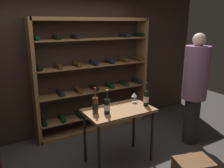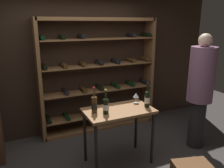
{
  "view_description": "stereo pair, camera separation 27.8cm",
  "coord_description": "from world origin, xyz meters",
  "px_view_note": "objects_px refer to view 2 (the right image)",
  "views": [
    {
      "loc": [
        -1.46,
        -2.42,
        2.08
      ],
      "look_at": [
        0.07,
        0.26,
        1.24
      ],
      "focal_mm": 36.15,
      "sensor_mm": 36.0,
      "label": 1
    },
    {
      "loc": [
        -1.22,
        -2.55,
        2.08
      ],
      "look_at": [
        0.07,
        0.26,
        1.24
      ],
      "focal_mm": 36.15,
      "sensor_mm": 36.0,
      "label": 2
    }
  ],
  "objects_px": {
    "tasting_table": "(119,117)",
    "person_guest_plum_blouse": "(200,87)",
    "wine_glass_stemmed_left": "(136,96)",
    "wine_bottle_green_slim": "(147,98)",
    "wine_bottle_gold_foil": "(106,105)",
    "wine_bottle_black_capsule": "(94,104)",
    "wine_rack": "(100,76)"
  },
  "relations": [
    {
      "from": "wine_bottle_green_slim",
      "to": "wine_bottle_black_capsule",
      "type": "bearing_deg",
      "value": 171.06
    },
    {
      "from": "tasting_table",
      "to": "wine_bottle_gold_foil",
      "type": "height_order",
      "value": "wine_bottle_gold_foil"
    },
    {
      "from": "person_guest_plum_blouse",
      "to": "wine_glass_stemmed_left",
      "type": "xyz_separation_m",
      "value": [
        -1.06,
        0.26,
        -0.08
      ]
    },
    {
      "from": "person_guest_plum_blouse",
      "to": "wine_glass_stemmed_left",
      "type": "height_order",
      "value": "person_guest_plum_blouse"
    },
    {
      "from": "wine_bottle_green_slim",
      "to": "wine_glass_stemmed_left",
      "type": "xyz_separation_m",
      "value": [
        -0.06,
        0.22,
        -0.01
      ]
    },
    {
      "from": "wine_bottle_black_capsule",
      "to": "wine_glass_stemmed_left",
      "type": "distance_m",
      "value": 0.73
    },
    {
      "from": "wine_rack",
      "to": "wine_bottle_green_slim",
      "type": "relative_size",
      "value": 6.28
    },
    {
      "from": "tasting_table",
      "to": "person_guest_plum_blouse",
      "type": "distance_m",
      "value": 1.47
    },
    {
      "from": "wine_bottle_green_slim",
      "to": "wine_glass_stemmed_left",
      "type": "bearing_deg",
      "value": 104.96
    },
    {
      "from": "tasting_table",
      "to": "wine_bottle_green_slim",
      "type": "relative_size",
      "value": 2.72
    },
    {
      "from": "wine_glass_stemmed_left",
      "to": "wine_bottle_green_slim",
      "type": "bearing_deg",
      "value": -75.04
    },
    {
      "from": "tasting_table",
      "to": "wine_bottle_gold_foil",
      "type": "bearing_deg",
      "value": -165.2
    },
    {
      "from": "person_guest_plum_blouse",
      "to": "wine_bottle_gold_foil",
      "type": "distance_m",
      "value": 1.66
    },
    {
      "from": "wine_glass_stemmed_left",
      "to": "wine_rack",
      "type": "bearing_deg",
      "value": 99.23
    },
    {
      "from": "person_guest_plum_blouse",
      "to": "wine_bottle_black_capsule",
      "type": "height_order",
      "value": "person_guest_plum_blouse"
    },
    {
      "from": "wine_rack",
      "to": "person_guest_plum_blouse",
      "type": "xyz_separation_m",
      "value": [
        1.24,
        -1.34,
        -0.01
      ]
    },
    {
      "from": "tasting_table",
      "to": "wine_bottle_green_slim",
      "type": "bearing_deg",
      "value": -11.28
    },
    {
      "from": "wine_bottle_black_capsule",
      "to": "wine_rack",
      "type": "bearing_deg",
      "value": 64.91
    },
    {
      "from": "person_guest_plum_blouse",
      "to": "wine_bottle_gold_foil",
      "type": "xyz_separation_m",
      "value": [
        -1.66,
        0.06,
        -0.08
      ]
    },
    {
      "from": "tasting_table",
      "to": "wine_bottle_gold_foil",
      "type": "xyz_separation_m",
      "value": [
        -0.23,
        -0.06,
        0.23
      ]
    },
    {
      "from": "wine_rack",
      "to": "person_guest_plum_blouse",
      "type": "distance_m",
      "value": 1.83
    },
    {
      "from": "tasting_table",
      "to": "wine_bottle_black_capsule",
      "type": "bearing_deg",
      "value": 173.9
    },
    {
      "from": "wine_rack",
      "to": "wine_glass_stemmed_left",
      "type": "height_order",
      "value": "wine_rack"
    },
    {
      "from": "wine_bottle_gold_foil",
      "to": "wine_glass_stemmed_left",
      "type": "bearing_deg",
      "value": 18.44
    },
    {
      "from": "tasting_table",
      "to": "wine_bottle_gold_foil",
      "type": "distance_m",
      "value": 0.33
    },
    {
      "from": "person_guest_plum_blouse",
      "to": "wine_bottle_green_slim",
      "type": "xyz_separation_m",
      "value": [
        -1.0,
        0.04,
        -0.07
      ]
    },
    {
      "from": "tasting_table",
      "to": "wine_glass_stemmed_left",
      "type": "bearing_deg",
      "value": 20.62
    },
    {
      "from": "tasting_table",
      "to": "wine_bottle_black_capsule",
      "type": "xyz_separation_m",
      "value": [
        -0.36,
        0.04,
        0.24
      ]
    },
    {
      "from": "person_guest_plum_blouse",
      "to": "wine_bottle_green_slim",
      "type": "height_order",
      "value": "person_guest_plum_blouse"
    },
    {
      "from": "tasting_table",
      "to": "wine_bottle_green_slim",
      "type": "height_order",
      "value": "wine_bottle_green_slim"
    },
    {
      "from": "wine_rack",
      "to": "wine_bottle_green_slim",
      "type": "distance_m",
      "value": 1.33
    },
    {
      "from": "wine_bottle_green_slim",
      "to": "wine_bottle_gold_foil",
      "type": "bearing_deg",
      "value": 177.8
    }
  ]
}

